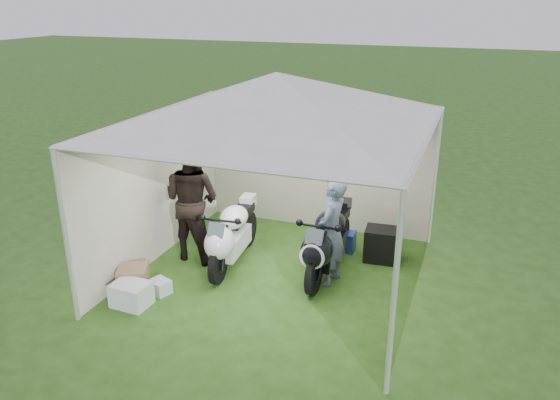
{
  "coord_description": "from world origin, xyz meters",
  "views": [
    {
      "loc": [
        2.58,
        -6.78,
        3.95
      ],
      "look_at": [
        -0.08,
        0.35,
        1.08
      ],
      "focal_mm": 35.0,
      "sensor_mm": 36.0,
      "label": 1
    }
  ],
  "objects_px": {
    "crate_0": "(131,294)",
    "person_dark_jacket": "(192,200)",
    "motorcycle_black": "(327,241)",
    "motorcycle_white": "(231,234)",
    "canopy_tent": "(277,104)",
    "person_blue_jacket": "(332,232)",
    "crate_1": "(133,279)",
    "paddock_stand": "(342,241)",
    "equipment_box": "(382,244)",
    "crate_2": "(160,287)"
  },
  "relations": [
    {
      "from": "motorcycle_white",
      "to": "person_blue_jacket",
      "type": "height_order",
      "value": "person_blue_jacket"
    },
    {
      "from": "person_blue_jacket",
      "to": "crate_1",
      "type": "bearing_deg",
      "value": -56.58
    },
    {
      "from": "motorcycle_white",
      "to": "equipment_box",
      "type": "bearing_deg",
      "value": 19.66
    },
    {
      "from": "motorcycle_white",
      "to": "paddock_stand",
      "type": "xyz_separation_m",
      "value": [
        1.46,
        1.12,
        -0.36
      ]
    },
    {
      "from": "canopy_tent",
      "to": "crate_0",
      "type": "relative_size",
      "value": 11.57
    },
    {
      "from": "motorcycle_white",
      "to": "person_dark_jacket",
      "type": "height_order",
      "value": "person_dark_jacket"
    },
    {
      "from": "canopy_tent",
      "to": "paddock_stand",
      "type": "bearing_deg",
      "value": 59.43
    },
    {
      "from": "canopy_tent",
      "to": "person_blue_jacket",
      "type": "xyz_separation_m",
      "value": [
        0.8,
        0.07,
        -1.78
      ]
    },
    {
      "from": "canopy_tent",
      "to": "crate_0",
      "type": "bearing_deg",
      "value": -135.94
    },
    {
      "from": "motorcycle_black",
      "to": "crate_1",
      "type": "relative_size",
      "value": 4.96
    },
    {
      "from": "person_blue_jacket",
      "to": "crate_1",
      "type": "height_order",
      "value": "person_blue_jacket"
    },
    {
      "from": "motorcycle_white",
      "to": "crate_0",
      "type": "height_order",
      "value": "motorcycle_white"
    },
    {
      "from": "canopy_tent",
      "to": "person_blue_jacket",
      "type": "bearing_deg",
      "value": 4.98
    },
    {
      "from": "person_blue_jacket",
      "to": "equipment_box",
      "type": "xyz_separation_m",
      "value": [
        0.57,
        0.97,
        -0.54
      ]
    },
    {
      "from": "equipment_box",
      "to": "crate_2",
      "type": "height_order",
      "value": "equipment_box"
    },
    {
      "from": "equipment_box",
      "to": "crate_1",
      "type": "height_order",
      "value": "equipment_box"
    },
    {
      "from": "canopy_tent",
      "to": "motorcycle_black",
      "type": "distance_m",
      "value": 2.15
    },
    {
      "from": "crate_2",
      "to": "motorcycle_white",
      "type": "bearing_deg",
      "value": 62.74
    },
    {
      "from": "motorcycle_white",
      "to": "crate_2",
      "type": "distance_m",
      "value": 1.34
    },
    {
      "from": "motorcycle_black",
      "to": "person_blue_jacket",
      "type": "bearing_deg",
      "value": -56.5
    },
    {
      "from": "crate_2",
      "to": "crate_1",
      "type": "bearing_deg",
      "value": -171.96
    },
    {
      "from": "person_blue_jacket",
      "to": "person_dark_jacket",
      "type": "bearing_deg",
      "value": -82.94
    },
    {
      "from": "canopy_tent",
      "to": "equipment_box",
      "type": "relative_size",
      "value": 10.72
    },
    {
      "from": "canopy_tent",
      "to": "crate_2",
      "type": "distance_m",
      "value": 3.02
    },
    {
      "from": "canopy_tent",
      "to": "motorcycle_black",
      "type": "height_order",
      "value": "canopy_tent"
    },
    {
      "from": "canopy_tent",
      "to": "crate_1",
      "type": "relative_size",
      "value": 14.11
    },
    {
      "from": "canopy_tent",
      "to": "crate_0",
      "type": "height_order",
      "value": "canopy_tent"
    },
    {
      "from": "canopy_tent",
      "to": "crate_1",
      "type": "xyz_separation_m",
      "value": [
        -1.75,
        -1.14,
        -2.4
      ]
    },
    {
      "from": "motorcycle_black",
      "to": "crate_1",
      "type": "xyz_separation_m",
      "value": [
        -2.43,
        -1.4,
        -0.37
      ]
    },
    {
      "from": "canopy_tent",
      "to": "person_blue_jacket",
      "type": "height_order",
      "value": "canopy_tent"
    },
    {
      "from": "motorcycle_black",
      "to": "person_blue_jacket",
      "type": "distance_m",
      "value": 0.34
    },
    {
      "from": "motorcycle_white",
      "to": "motorcycle_black",
      "type": "distance_m",
      "value": 1.47
    },
    {
      "from": "motorcycle_black",
      "to": "equipment_box",
      "type": "height_order",
      "value": "motorcycle_black"
    },
    {
      "from": "paddock_stand",
      "to": "crate_1",
      "type": "bearing_deg",
      "value": -136.59
    },
    {
      "from": "crate_0",
      "to": "person_dark_jacket",
      "type": "bearing_deg",
      "value": 86.9
    },
    {
      "from": "equipment_box",
      "to": "crate_0",
      "type": "xyz_separation_m",
      "value": [
        -2.91,
        -2.53,
        -0.1
      ]
    },
    {
      "from": "motorcycle_black",
      "to": "motorcycle_white",
      "type": "bearing_deg",
      "value": -170.74
    },
    {
      "from": "person_dark_jacket",
      "to": "crate_1",
      "type": "height_order",
      "value": "person_dark_jacket"
    },
    {
      "from": "motorcycle_black",
      "to": "crate_0",
      "type": "bearing_deg",
      "value": -140.97
    },
    {
      "from": "canopy_tent",
      "to": "equipment_box",
      "type": "bearing_deg",
      "value": 37.17
    },
    {
      "from": "motorcycle_black",
      "to": "crate_0",
      "type": "height_order",
      "value": "motorcycle_black"
    },
    {
      "from": "equipment_box",
      "to": "crate_1",
      "type": "xyz_separation_m",
      "value": [
        -3.12,
        -2.18,
        -0.08
      ]
    },
    {
      "from": "paddock_stand",
      "to": "motorcycle_white",
      "type": "bearing_deg",
      "value": -142.46
    },
    {
      "from": "person_dark_jacket",
      "to": "person_blue_jacket",
      "type": "distance_m",
      "value": 2.26
    },
    {
      "from": "motorcycle_white",
      "to": "equipment_box",
      "type": "height_order",
      "value": "motorcycle_white"
    },
    {
      "from": "canopy_tent",
      "to": "crate_2",
      "type": "height_order",
      "value": "canopy_tent"
    },
    {
      "from": "motorcycle_black",
      "to": "crate_0",
      "type": "relative_size",
      "value": 4.07
    },
    {
      "from": "motorcycle_black",
      "to": "canopy_tent",
      "type": "bearing_deg",
      "value": -158.21
    },
    {
      "from": "crate_2",
      "to": "equipment_box",
      "type": "bearing_deg",
      "value": 37.94
    },
    {
      "from": "motorcycle_black",
      "to": "crate_1",
      "type": "bearing_deg",
      "value": -149.27
    }
  ]
}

